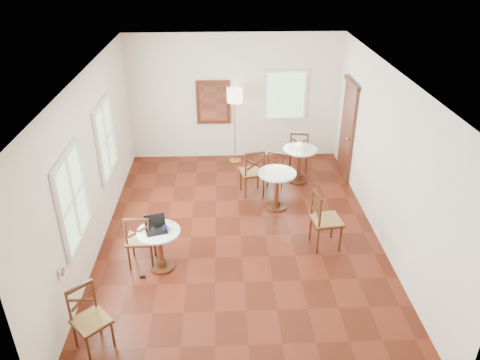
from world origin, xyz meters
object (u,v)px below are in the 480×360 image
(chair_back_b, at_px, (273,173))
(chair_near_a, at_px, (140,239))
(cafe_table_mid, at_px, (277,186))
(mouse, at_px, (163,225))
(cafe_table_back, at_px, (299,161))
(navy_mug, at_px, (165,229))
(chair_mid_a, at_px, (252,172))
(power_adapter, at_px, (143,277))
(chair_back_a, at_px, (299,150))
(laptop, at_px, (156,227))
(chair_mid_b, at_px, (325,220))
(floor_lamp, at_px, (235,100))
(cafe_table_near, at_px, (160,245))
(water_glass, at_px, (153,230))
(chair_near_b, at_px, (90,319))

(chair_back_b, bearing_deg, chair_near_a, -115.45)
(cafe_table_mid, relative_size, mouse, 9.27)
(cafe_table_back, height_order, navy_mug, navy_mug)
(navy_mug, bearing_deg, chair_back_b, 52.01)
(cafe_table_mid, distance_m, navy_mug, 2.73)
(chair_mid_a, height_order, power_adapter, chair_mid_a)
(chair_mid_a, bearing_deg, chair_back_a, -149.66)
(laptop, bearing_deg, chair_mid_b, -6.30)
(floor_lamp, distance_m, power_adapter, 4.82)
(chair_mid_b, bearing_deg, power_adapter, 96.09)
(laptop, height_order, mouse, laptop)
(chair_mid_b, height_order, mouse, chair_mid_b)
(cafe_table_back, relative_size, chair_back_a, 0.79)
(cafe_table_mid, relative_size, laptop, 2.03)
(cafe_table_near, distance_m, chair_mid_b, 2.84)
(cafe_table_near, height_order, water_glass, water_glass)
(chair_near_a, relative_size, laptop, 2.50)
(power_adapter, bearing_deg, chair_mid_a, 53.96)
(chair_back_b, distance_m, navy_mug, 3.28)
(chair_mid_b, bearing_deg, chair_near_a, 89.00)
(chair_mid_a, bearing_deg, laptop, 41.44)
(chair_mid_a, height_order, floor_lamp, floor_lamp)
(cafe_table_mid, distance_m, chair_back_b, 0.72)
(chair_mid_b, height_order, chair_back_a, chair_mid_b)
(chair_back_b, relative_size, power_adapter, 9.70)
(power_adapter, bearing_deg, water_glass, 44.58)
(cafe_table_mid, bearing_deg, water_glass, -139.26)
(laptop, relative_size, water_glass, 4.01)
(chair_near_a, height_order, laptop, chair_near_a)
(cafe_table_mid, bearing_deg, chair_back_b, 88.89)
(laptop, bearing_deg, chair_back_a, 34.78)
(mouse, bearing_deg, power_adapter, -143.46)
(chair_mid_b, height_order, floor_lamp, floor_lamp)
(chair_near_b, distance_m, floor_lamp, 6.11)
(cafe_table_near, bearing_deg, power_adapter, -139.51)
(cafe_table_back, xyz_separation_m, chair_back_b, (-0.62, -0.40, -0.07))
(chair_near_b, xyz_separation_m, chair_back_b, (2.84, 4.18, -0.05))
(laptop, bearing_deg, cafe_table_mid, 24.14)
(cafe_table_near, relative_size, laptop, 1.87)
(cafe_table_mid, xyz_separation_m, chair_mid_b, (0.69, -1.32, 0.05))
(laptop, bearing_deg, cafe_table_back, 30.58)
(cafe_table_mid, distance_m, chair_mid_a, 0.74)
(chair_near_a, xyz_separation_m, mouse, (0.39, -0.01, 0.26))
(chair_near_a, relative_size, chair_near_b, 1.04)
(chair_mid_a, bearing_deg, water_glass, 41.66)
(cafe_table_mid, height_order, chair_back_a, chair_back_a)
(chair_mid_b, bearing_deg, chair_back_a, -7.93)
(chair_mid_a, bearing_deg, chair_near_a, 35.70)
(power_adapter, bearing_deg, navy_mug, 30.76)
(chair_mid_a, relative_size, water_glass, 10.61)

